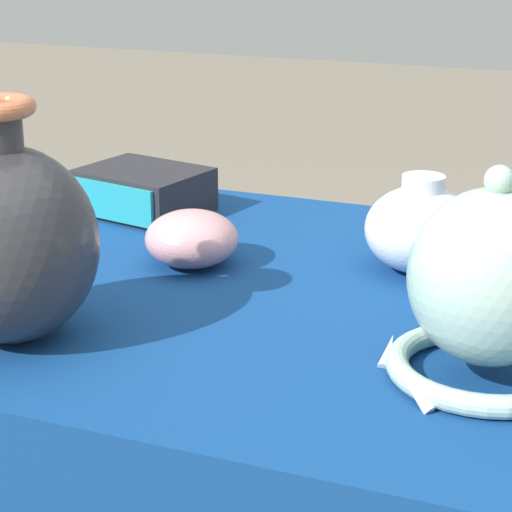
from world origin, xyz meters
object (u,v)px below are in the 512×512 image
(bowl_shallow_rose, at_px, (192,239))
(jar_round_porcelain, at_px, (421,228))
(vase_tall_bulbous, at_px, (8,241))
(vase_dome_bell, at_px, (490,292))
(mosaic_tile_box, at_px, (142,191))

(bowl_shallow_rose, height_order, jar_round_porcelain, jar_round_porcelain)
(jar_round_porcelain, bearing_deg, vase_tall_bulbous, -133.97)
(vase_tall_bulbous, bearing_deg, jar_round_porcelain, 46.03)
(vase_dome_bell, xyz_separation_m, bowl_shallow_rose, (-0.39, 0.18, -0.05))
(mosaic_tile_box, xyz_separation_m, jar_round_porcelain, (0.42, -0.09, 0.02))
(vase_tall_bulbous, xyz_separation_m, jar_round_porcelain, (0.34, 0.35, -0.05))
(vase_tall_bulbous, relative_size, mosaic_tile_box, 1.28)
(vase_dome_bell, distance_m, mosaic_tile_box, 0.66)
(vase_tall_bulbous, height_order, mosaic_tile_box, vase_tall_bulbous)
(bowl_shallow_rose, bearing_deg, jar_round_porcelain, 17.93)
(vase_dome_bell, relative_size, bowl_shallow_rose, 1.82)
(vase_dome_bell, bearing_deg, vase_tall_bulbous, -169.53)
(mosaic_tile_box, distance_m, jar_round_porcelain, 0.44)
(vase_tall_bulbous, distance_m, vase_dome_bell, 0.47)
(mosaic_tile_box, height_order, bowl_shallow_rose, bowl_shallow_rose)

